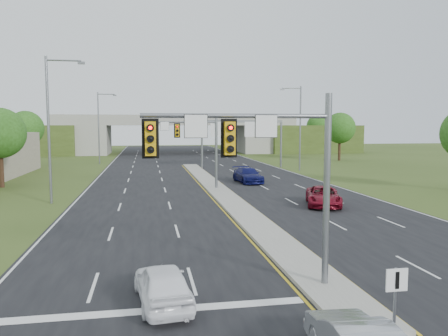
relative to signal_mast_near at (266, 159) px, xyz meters
name	(u,v)px	position (x,y,z in m)	size (l,w,h in m)	color
ground	(324,287)	(2.26, 0.07, -4.73)	(240.00, 240.00, 0.00)	#37491A
road	(203,177)	(2.26, 35.07, -4.72)	(24.00, 160.00, 0.02)	black
median	(220,192)	(2.26, 23.07, -4.63)	(2.00, 54.00, 0.16)	gray
lane_markings	(204,184)	(1.66, 28.99, -4.70)	(23.72, 160.00, 0.01)	gold
signal_mast_near	(266,159)	(0.00, 0.00, 0.00)	(6.62, 0.60, 7.00)	slate
signal_mast_far	(192,139)	(0.00, 25.00, 0.00)	(6.62, 0.60, 7.00)	slate
keep_right_sign	(396,294)	(2.26, -4.45, -3.21)	(0.60, 0.13, 2.20)	slate
sign_gantry	(241,130)	(8.95, 44.99, 0.51)	(11.58, 0.44, 6.67)	slate
overpass	(176,137)	(2.26, 80.07, -1.17)	(80.00, 14.00, 8.10)	gray
lightpole_l_mid	(51,123)	(-11.03, 20.07, 1.38)	(2.85, 0.25, 11.00)	slate
lightpole_l_far	(100,124)	(-11.03, 55.07, 1.38)	(2.85, 0.25, 11.00)	slate
lightpole_r_far	(299,124)	(15.56, 40.07, 1.38)	(2.85, 0.25, 11.00)	slate
tree_l_near	(0,133)	(-17.74, 30.07, 0.45)	(4.80, 4.80, 7.60)	#382316
tree_l_mid	(26,128)	(-21.74, 55.07, 0.78)	(5.20, 5.20, 8.12)	#382316
tree_r_mid	(340,128)	(28.26, 55.07, 0.78)	(5.20, 5.20, 8.12)	#382316
tree_back_a	(7,126)	(-35.74, 94.07, 1.11)	(6.00, 6.00, 8.85)	#382316
tree_back_b	(70,127)	(-21.74, 94.07, 0.78)	(5.60, 5.60, 8.32)	#382316
tree_back_c	(266,127)	(26.26, 94.07, 0.78)	(5.60, 5.60, 8.32)	#382316
tree_back_d	(318,126)	(40.26, 94.07, 1.11)	(6.00, 6.00, 8.85)	#382316
car_white	(163,284)	(-3.59, -0.42, -4.03)	(1.60, 3.98, 1.36)	white
car_far_a	(323,196)	(8.69, 15.46, -4.00)	(2.34, 5.08, 1.41)	maroon
car_far_b	(248,175)	(6.26, 29.33, -3.94)	(2.15, 5.30, 1.54)	#0C0E48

